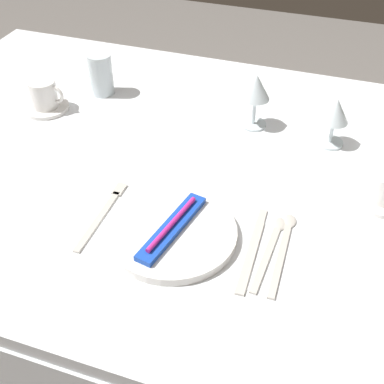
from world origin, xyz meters
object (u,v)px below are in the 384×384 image
object	(u,v)px
drink_tumbler	(101,74)
coffee_cup_right	(44,94)
toothbrush_package	(172,227)
spoon_dessert	(284,244)
wine_glass_centre	(256,90)
fork_outer	(103,212)
spoon_soup	(271,244)
dinner_knife	(252,251)
dinner_plate	(172,233)
wine_glass_left	(335,114)

from	to	relation	value
drink_tumbler	coffee_cup_right	bearing A→B (deg)	-128.49
toothbrush_package	drink_tumbler	bearing A→B (deg)	129.32
spoon_dessert	wine_glass_centre	distance (m)	0.44
spoon_dessert	coffee_cup_right	bearing A→B (deg)	157.24
fork_outer	spoon_soup	distance (m)	0.35
wine_glass_centre	coffee_cup_right	bearing A→B (deg)	-169.35
toothbrush_package	dinner_knife	bearing A→B (deg)	3.85
dinner_plate	drink_tumbler	bearing A→B (deg)	129.32
spoon_dessert	coffee_cup_right	xyz separation A→B (m)	(-0.71, 0.30, 0.04)
fork_outer	spoon_soup	bearing A→B (deg)	3.99
dinner_knife	toothbrush_package	bearing A→B (deg)	-176.15
fork_outer	drink_tumbler	bearing A→B (deg)	116.66
spoon_dessert	drink_tumbler	size ratio (longest dim) A/B	1.97
spoon_dessert	drink_tumbler	world-z (taller)	drink_tumbler
wine_glass_centre	wine_glass_left	distance (m)	0.20
coffee_cup_right	wine_glass_centre	world-z (taller)	wine_glass_centre
dinner_plate	spoon_dessert	world-z (taller)	dinner_plate
wine_glass_centre	wine_glass_left	xyz separation A→B (m)	(0.20, -0.02, -0.02)
fork_outer	coffee_cup_right	size ratio (longest dim) A/B	2.24
fork_outer	spoon_dessert	xyz separation A→B (m)	(0.37, 0.03, 0.00)
wine_glass_centre	spoon_soup	bearing A→B (deg)	-71.43
dinner_plate	toothbrush_package	xyz separation A→B (m)	(0.00, 0.00, 0.02)
wine_glass_centre	wine_glass_left	world-z (taller)	wine_glass_centre
dinner_knife	fork_outer	bearing A→B (deg)	178.84
dinner_knife	wine_glass_left	world-z (taller)	wine_glass_left
fork_outer	spoon_dessert	size ratio (longest dim) A/B	0.96
dinner_plate	coffee_cup_right	distance (m)	0.61
toothbrush_package	spoon_soup	bearing A→B (deg)	12.30
spoon_soup	coffee_cup_right	bearing A→B (deg)	155.99
wine_glass_left	drink_tumbler	xyz separation A→B (m)	(-0.64, 0.05, -0.03)
dinner_plate	fork_outer	world-z (taller)	dinner_plate
coffee_cup_right	wine_glass_left	size ratio (longest dim) A/B	0.79
spoon_soup	dinner_knife	bearing A→B (deg)	-135.66
fork_outer	toothbrush_package	bearing A→B (deg)	-6.13
wine_glass_left	fork_outer	bearing A→B (deg)	-134.96
spoon_soup	spoon_dessert	size ratio (longest dim) A/B	0.93
dinner_plate	dinner_knife	world-z (taller)	dinner_plate
toothbrush_package	drink_tumbler	world-z (taller)	drink_tumbler
spoon_soup	coffee_cup_right	world-z (taller)	coffee_cup_right
toothbrush_package	drink_tumbler	xyz separation A→B (m)	(-0.39, 0.48, 0.03)
drink_tumbler	dinner_knife	bearing A→B (deg)	-40.31
fork_outer	dinner_plate	bearing A→B (deg)	-6.13
spoon_dessert	dinner_plate	bearing A→B (deg)	-166.88
dinner_plate	fork_outer	distance (m)	0.16
fork_outer	coffee_cup_right	world-z (taller)	coffee_cup_right
spoon_soup	wine_glass_left	xyz separation A→B (m)	(0.06, 0.39, 0.08)
spoon_dessert	coffee_cup_right	world-z (taller)	coffee_cup_right
spoon_soup	spoon_dessert	xyz separation A→B (m)	(0.02, 0.01, 0.00)
coffee_cup_right	spoon_dessert	bearing A→B (deg)	-22.76
dinner_plate	wine_glass_centre	bearing A→B (deg)	83.22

